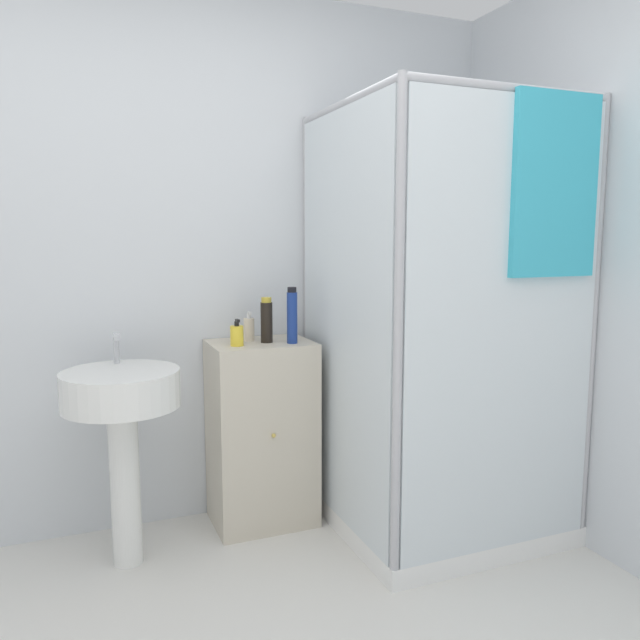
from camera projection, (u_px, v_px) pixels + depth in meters
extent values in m
cube|color=silver|center=(160.00, 261.00, 2.89)|extent=(6.40, 0.06, 2.50)
cube|color=white|center=(432.00, 511.00, 3.02)|extent=(0.97, 0.97, 0.09)
cylinder|color=#B2B2B7|center=(463.00, 307.00, 3.50)|extent=(0.04, 0.04, 1.94)
cylinder|color=#B2B2B7|center=(307.00, 315.00, 3.15)|extent=(0.04, 0.04, 1.94)
cylinder|color=#B2B2B7|center=(592.00, 331.00, 2.64)|extent=(0.04, 0.04, 1.94)
cylinder|color=#B2B2B7|center=(398.00, 345.00, 2.29)|extent=(0.04, 0.04, 1.94)
cylinder|color=#B2B2B7|center=(512.00, 88.00, 2.34)|extent=(0.94, 0.04, 0.04)
cylinder|color=#B2B2B7|center=(392.00, 127.00, 3.20)|extent=(0.94, 0.04, 0.04)
cylinder|color=#B2B2B7|center=(347.00, 102.00, 2.60)|extent=(0.04, 0.94, 0.04)
cylinder|color=#B2B2B7|center=(527.00, 118.00, 2.94)|extent=(0.04, 0.94, 0.04)
cube|color=silver|center=(504.00, 331.00, 2.45)|extent=(0.90, 0.01, 1.81)
cube|color=silver|center=(343.00, 322.00, 2.72)|extent=(0.01, 0.90, 1.81)
cylinder|color=#B7BABF|center=(434.00, 338.00, 3.38)|extent=(0.02, 0.02, 1.45)
cylinder|color=#B7BABF|center=(442.00, 198.00, 3.24)|extent=(0.07, 0.07, 0.04)
cube|color=#38ADC6|center=(555.00, 186.00, 2.43)|extent=(0.40, 0.03, 0.71)
cube|color=beige|center=(262.00, 433.00, 2.96)|extent=(0.47, 0.36, 0.88)
sphere|color=gold|center=(274.00, 436.00, 2.78)|extent=(0.02, 0.02, 0.02)
cylinder|color=white|center=(125.00, 486.00, 2.59)|extent=(0.12, 0.12, 0.68)
cylinder|color=white|center=(121.00, 389.00, 2.53)|extent=(0.47, 0.47, 0.15)
cylinder|color=#B7BABF|center=(116.00, 348.00, 2.66)|extent=(0.02, 0.02, 0.13)
cube|color=#B7BABF|center=(116.00, 337.00, 2.62)|extent=(0.02, 0.07, 0.02)
cylinder|color=yellow|center=(237.00, 336.00, 2.80)|extent=(0.06, 0.06, 0.09)
cylinder|color=black|center=(237.00, 324.00, 2.79)|extent=(0.02, 0.02, 0.02)
cube|color=black|center=(237.00, 321.00, 2.77)|extent=(0.01, 0.03, 0.01)
cylinder|color=black|center=(267.00, 322.00, 2.88)|extent=(0.06, 0.06, 0.19)
cylinder|color=gold|center=(266.00, 300.00, 2.87)|extent=(0.05, 0.05, 0.02)
cylinder|color=navy|center=(292.00, 318.00, 2.85)|extent=(0.05, 0.05, 0.24)
cylinder|color=black|center=(292.00, 290.00, 2.84)|extent=(0.04, 0.04, 0.02)
cylinder|color=beige|center=(249.00, 330.00, 2.93)|extent=(0.05, 0.05, 0.11)
cylinder|color=silver|center=(249.00, 316.00, 2.92)|extent=(0.02, 0.02, 0.02)
cube|color=silver|center=(249.00, 313.00, 2.91)|extent=(0.01, 0.03, 0.01)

